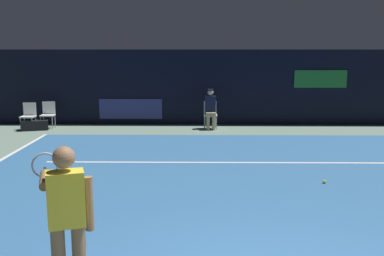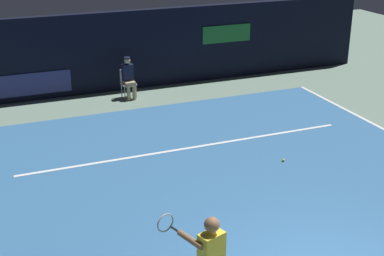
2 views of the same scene
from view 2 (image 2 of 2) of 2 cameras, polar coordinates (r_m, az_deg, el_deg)
name	(u,v)px [view 2 (image 2 of 2)]	position (r m, az deg, el deg)	size (l,w,h in m)	color
ground_plane	(218,178)	(12.53, 2.74, -5.21)	(34.16, 34.16, 0.00)	slate
court_surface	(218,178)	(12.53, 2.74, -5.18)	(10.95, 10.24, 0.01)	#336699
line_service	(189,148)	(14.01, -0.30, -2.07)	(8.54, 0.10, 0.01)	white
back_wall	(128,50)	(18.52, -6.61, 7.94)	(17.52, 0.33, 2.60)	black
line_judge_on_chair	(128,77)	(17.68, -6.56, 5.22)	(0.45, 0.54, 1.32)	white
tennis_ball	(283,160)	(13.46, 9.37, -3.28)	(0.07, 0.07, 0.07)	#CCE033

